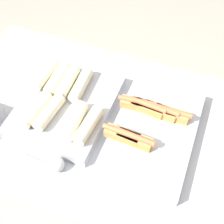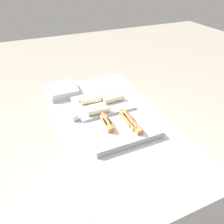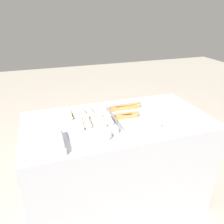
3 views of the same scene
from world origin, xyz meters
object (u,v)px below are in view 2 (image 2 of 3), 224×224
at_px(tray_hotdogs, 122,129).
at_px(tray_wraps, 102,103).
at_px(tray_side_front, 63,90).
at_px(serving_spoon_near, 75,117).

bearing_deg(tray_hotdogs, tray_wraps, -179.29).
bearing_deg(tray_hotdogs, tray_side_front, -161.21).
bearing_deg(serving_spoon_near, tray_hotdogs, 41.94).
relative_size(tray_wraps, tray_side_front, 1.63).
bearing_deg(tray_wraps, serving_spoon_near, -73.03).
relative_size(tray_hotdogs, tray_side_front, 1.80).
xyz_separation_m(tray_hotdogs, serving_spoon_near, (-0.30, -0.27, -0.01)).
xyz_separation_m(tray_wraps, tray_side_front, (-0.36, -0.25, -0.00)).
distance_m(tray_hotdogs, serving_spoon_near, 0.40).
distance_m(tray_side_front, serving_spoon_near, 0.44).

